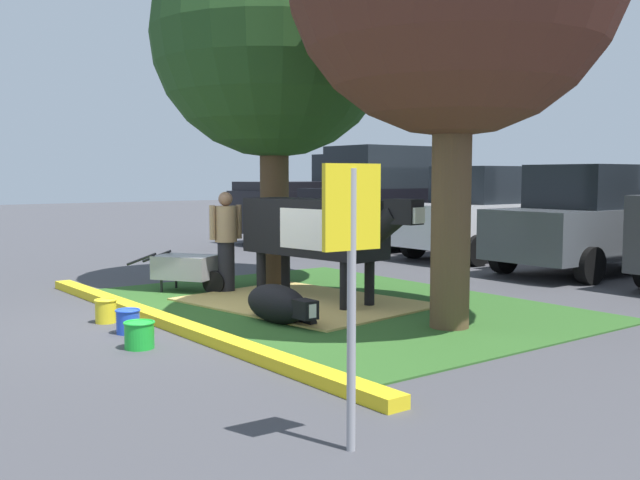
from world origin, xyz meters
name	(u,v)px	position (x,y,z in m)	size (l,w,h in m)	color
ground_plane	(199,319)	(0.00, 0.00, 0.00)	(80.00, 80.00, 0.00)	#424247
grass_island	(336,304)	(0.27, 2.03, 0.01)	(6.70, 4.79, 0.02)	#2D5B23
curb_yellow	(171,323)	(0.27, -0.52, 0.06)	(7.90, 0.24, 0.12)	yellow
hay_bedding	(303,303)	(-0.05, 1.69, 0.03)	(3.20, 2.40, 0.04)	tan
shade_tree_left	(274,36)	(-1.79, 2.38, 4.07)	(3.97, 3.97, 6.08)	#4C3823
cow_holstein	(318,228)	(0.02, 1.90, 1.07)	(3.13, 0.98, 1.53)	black
calf_lying	(278,304)	(0.84, 0.65, 0.24)	(1.30, 0.48, 0.48)	black
person_handler	(226,239)	(-1.56, 1.31, 0.84)	(0.34, 0.53, 1.57)	black
wheelbarrow	(187,268)	(-2.01, 0.87, 0.39)	(1.50, 1.20, 0.63)	gray
parking_sign	(352,250)	(4.59, -1.31, 1.34)	(0.07, 0.44, 1.90)	#99999E
bucket_yellow	(106,310)	(-0.50, -1.02, 0.15)	(0.28, 0.28, 0.29)	yellow
bucket_blue	(128,321)	(0.26, -1.05, 0.15)	(0.29, 0.29, 0.28)	blue
bucket_green	(139,334)	(1.03, -1.25, 0.15)	(0.33, 0.33, 0.29)	green
pickup_truck_black	(333,201)	(-7.67, 8.27, 1.11)	(2.27, 5.42, 2.42)	black
suv_black	(395,198)	(-4.98, 8.10, 1.27)	(2.16, 4.62, 2.52)	black
hatchback_white	(489,213)	(-2.33, 8.46, 0.98)	(2.06, 4.42, 2.02)	silver
sedan_silver	(592,220)	(0.46, 8.04, 0.98)	(2.06, 4.42, 2.02)	#4C5156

